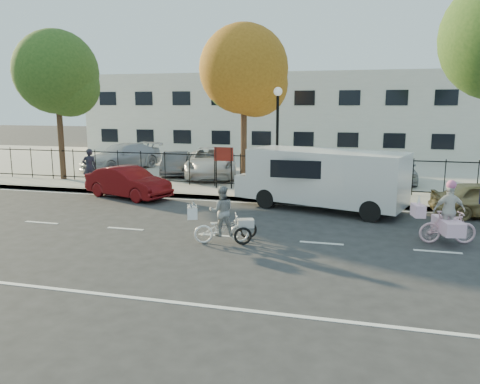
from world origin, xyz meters
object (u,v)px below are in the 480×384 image
(zebra_trike, at_px, (222,221))
(lot_car_c, at_px, (175,163))
(lot_car_d, at_px, (396,168))
(lot_car_a, at_px, (122,157))
(lot_car_b, at_px, (211,162))
(white_van, at_px, (323,177))
(lamppost, at_px, (278,121))
(pedestrian, at_px, (89,167))
(red_sedan, at_px, (128,182))
(unicorn_bike, at_px, (447,220))

(zebra_trike, bearing_deg, lot_car_c, 7.09)
(lot_car_c, bearing_deg, zebra_trike, -78.71)
(lot_car_d, bearing_deg, lot_car_c, 179.11)
(lot_car_a, distance_m, lot_car_c, 3.88)
(lot_car_c, relative_size, lot_car_d, 0.92)
(lot_car_b, relative_size, lot_car_c, 1.47)
(lot_car_d, bearing_deg, white_van, -118.64)
(lamppost, distance_m, lot_car_b, 5.47)
(pedestrian, bearing_deg, lot_car_a, -118.11)
(white_van, height_order, lot_car_b, white_van)
(zebra_trike, relative_size, lot_car_d, 0.47)
(red_sedan, xyz_separation_m, lot_car_a, (-3.91, 6.66, 0.24))
(pedestrian, bearing_deg, zebra_trike, 99.72)
(zebra_trike, relative_size, lot_car_b, 0.35)
(lot_car_d, bearing_deg, zebra_trike, -118.67)
(unicorn_bike, xyz_separation_m, red_sedan, (-11.58, 3.65, -0.02))
(zebra_trike, relative_size, pedestrian, 1.10)
(lot_car_c, bearing_deg, lamppost, -45.66)
(unicorn_bike, xyz_separation_m, pedestrian, (-14.18, 4.99, 0.34))
(lamppost, height_order, red_sedan, lamppost)
(unicorn_bike, distance_m, pedestrian, 15.03)
(zebra_trike, relative_size, unicorn_bike, 1.02)
(unicorn_bike, xyz_separation_m, white_van, (-3.68, 3.43, 0.53))
(lot_car_b, bearing_deg, lamppost, -54.29)
(white_van, bearing_deg, lot_car_d, 81.89)
(white_van, xyz_separation_m, red_sedan, (-7.90, 0.22, -0.56))
(white_van, relative_size, pedestrian, 3.86)
(lamppost, height_order, lot_car_b, lamppost)
(red_sedan, relative_size, lot_car_b, 0.73)
(red_sedan, xyz_separation_m, pedestrian, (-2.60, 1.34, 0.36))
(lamppost, distance_m, pedestrian, 8.68)
(lamppost, distance_m, lot_car_d, 6.70)
(zebra_trike, distance_m, red_sedan, 7.57)
(white_van, relative_size, lot_car_a, 1.31)
(pedestrian, bearing_deg, white_van, 129.61)
(lamppost, bearing_deg, unicorn_bike, -45.67)
(unicorn_bike, relative_size, white_van, 0.28)
(lamppost, height_order, pedestrian, lamppost)
(unicorn_bike, xyz_separation_m, lot_car_d, (-0.73, 9.67, 0.16))
(white_van, bearing_deg, unicorn_bike, -25.81)
(unicorn_bike, xyz_separation_m, lot_car_b, (-9.74, 9.03, 0.22))
(unicorn_bike, height_order, lot_car_b, unicorn_bike)
(zebra_trike, xyz_separation_m, lot_car_c, (-5.77, 10.67, 0.12))
(lot_car_b, bearing_deg, zebra_trike, -86.60)
(zebra_trike, height_order, red_sedan, zebra_trike)
(unicorn_bike, relative_size, lot_car_b, 0.34)
(white_van, relative_size, lot_car_c, 1.81)
(pedestrian, bearing_deg, lamppost, 144.61)
(red_sedan, height_order, lot_car_d, lot_car_d)
(lamppost, relative_size, red_sedan, 1.13)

